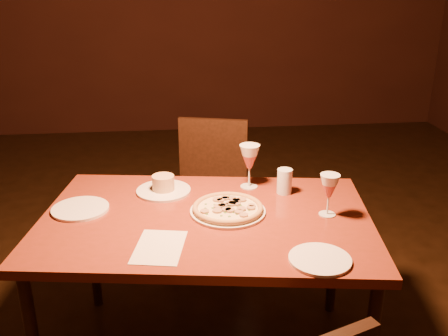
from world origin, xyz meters
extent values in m
cube|color=maroon|center=(0.24, 0.04, 0.66)|extent=(1.37, 0.99, 0.04)
cylinder|color=black|center=(-0.28, 0.48, 0.32)|extent=(0.05, 0.05, 0.64)
cylinder|color=black|center=(0.86, 0.31, 0.32)|extent=(0.05, 0.05, 0.64)
cube|color=black|center=(0.30, 0.80, 0.42)|extent=(0.48, 0.48, 0.04)
cube|color=black|center=(0.35, 0.98, 0.62)|extent=(0.38, 0.13, 0.37)
cylinder|color=black|center=(0.11, 0.69, 0.20)|extent=(0.03, 0.03, 0.40)
cylinder|color=black|center=(0.19, 1.00, 0.20)|extent=(0.03, 0.03, 0.40)
cylinder|color=black|center=(0.41, 0.61, 0.20)|extent=(0.03, 0.03, 0.40)
cylinder|color=black|center=(0.49, 0.92, 0.20)|extent=(0.03, 0.03, 0.40)
cylinder|color=silver|center=(0.33, 0.07, 0.68)|extent=(0.30, 0.30, 0.01)
cylinder|color=beige|center=(0.33, 0.07, 0.70)|extent=(0.27, 0.27, 0.01)
torus|color=tan|center=(0.33, 0.07, 0.70)|extent=(0.28, 0.28, 0.02)
cylinder|color=silver|center=(0.08, 0.30, 0.68)|extent=(0.23, 0.23, 0.01)
cylinder|color=tan|center=(0.08, 0.30, 0.72)|extent=(0.09, 0.09, 0.06)
cylinder|color=silver|center=(0.59, 0.23, 0.73)|extent=(0.06, 0.06, 0.11)
cylinder|color=silver|center=(-0.25, 0.15, 0.68)|extent=(0.22, 0.22, 0.01)
cylinder|color=silver|center=(0.58, -0.32, 0.68)|extent=(0.20, 0.20, 0.01)
cube|color=beige|center=(0.06, -0.17, 0.68)|extent=(0.20, 0.26, 0.00)
camera|label=1|loc=(0.12, -1.68, 1.55)|focal=40.00mm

